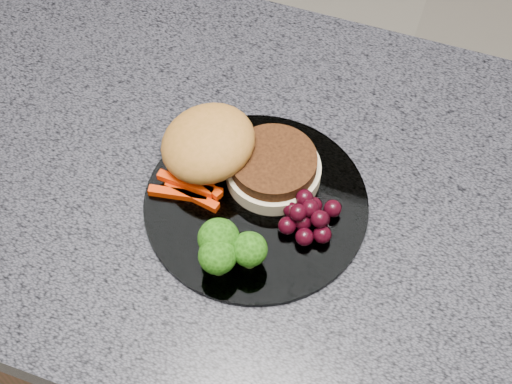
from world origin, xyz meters
TOP-DOWN VIEW (x-y plane):
  - island_cabinet at (0.00, 0.00)m, footprint 1.20×0.60m
  - countertop at (0.00, 0.00)m, footprint 1.20×0.60m
  - plate at (-0.06, -0.03)m, footprint 0.26×0.26m
  - burger at (-0.10, 0.00)m, footprint 0.21×0.14m
  - carrot_sticks at (-0.14, -0.05)m, footprint 0.09×0.05m
  - broccoli at (-0.06, -0.12)m, footprint 0.08×0.06m
  - grape_bunch at (0.01, -0.04)m, footprint 0.06×0.07m

SIDE VIEW (x-z plane):
  - island_cabinet at x=0.00m, z-range 0.00..0.86m
  - countertop at x=0.00m, z-range 0.86..0.90m
  - plate at x=-0.06m, z-range 0.90..0.91m
  - carrot_sticks at x=-0.14m, z-range 0.91..0.92m
  - grape_bunch at x=0.01m, z-range 0.90..0.94m
  - burger at x=-0.10m, z-range 0.90..0.96m
  - broccoli at x=-0.06m, z-range 0.91..0.96m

